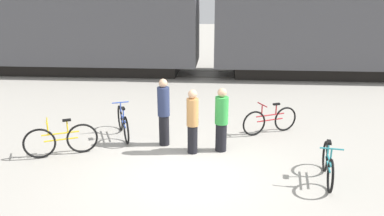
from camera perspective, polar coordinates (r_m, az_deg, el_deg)
ground_plane at (r=8.43m, az=-0.63°, el=-9.79°), size 80.00×80.00×0.00m
freight_train at (r=17.95m, az=2.21°, el=13.55°), size 50.93×3.15×5.15m
rail_near at (r=17.62m, az=2.02°, el=4.73°), size 62.93×0.07×0.01m
rail_far at (r=19.02m, az=2.19°, el=5.67°), size 62.93×0.07×0.01m
bicycle_yellow at (r=9.63m, az=-19.31°, el=-4.64°), size 1.61×0.76×0.94m
bicycle_blue at (r=10.43m, az=-10.47°, el=-2.29°), size 0.75×1.66×0.92m
bicycle_maroon at (r=10.74m, az=11.79°, el=-1.87°), size 1.59×0.80×0.89m
bicycle_teal at (r=8.44m, az=19.99°, el=-8.11°), size 0.46×1.63×0.85m
person_in_green at (r=9.25m, az=4.51°, el=-1.83°), size 0.33×0.33×1.62m
person_in_tan at (r=9.09m, az=0.08°, el=-2.04°), size 0.29×0.29×1.62m
person_in_navy at (r=9.58m, az=-4.33°, el=-0.61°), size 0.31×0.31×1.77m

